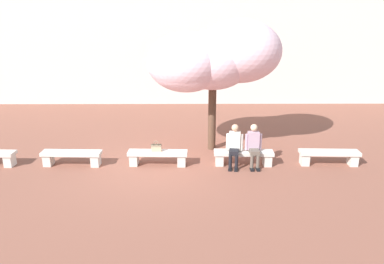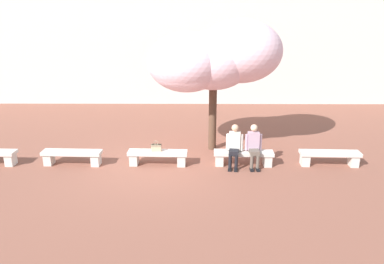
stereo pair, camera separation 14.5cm
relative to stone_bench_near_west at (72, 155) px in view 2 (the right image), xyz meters
The scene contains 10 objects.
ground_plane 2.63m from the stone_bench_near_west, ahead, with size 100.00×100.00×0.00m, color brown.
building_facade 11.14m from the stone_bench_near_west, 75.52° to the left, with size 28.00×4.00×8.30m, color beige.
stone_bench_near_west is the anchor object (origin of this frame).
stone_bench_center 2.61m from the stone_bench_near_west, ahead, with size 1.81×0.49×0.45m.
stone_bench_near_east 5.23m from the stone_bench_near_west, ahead, with size 1.81×0.49×0.45m.
stone_bench_east_end 7.84m from the stone_bench_near_west, ahead, with size 1.81×0.49×0.45m.
person_seated_left 4.95m from the stone_bench_near_west, ahead, with size 0.50×0.72×1.29m.
person_seated_right 5.53m from the stone_bench_near_west, ahead, with size 0.51×0.69×1.29m.
handbag 2.60m from the stone_bench_near_west, ahead, with size 0.30×0.15×0.34m.
cherry_tree_main 5.38m from the stone_bench_near_west, 18.25° to the left, with size 4.30×2.91×4.30m.
Camera 2 is at (1.12, -10.62, 4.44)m, focal length 35.00 mm.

